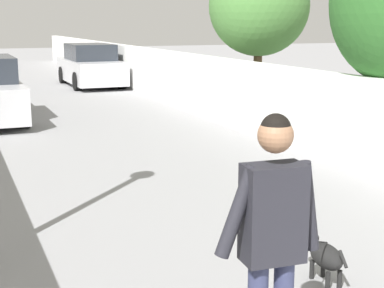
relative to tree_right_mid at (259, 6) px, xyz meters
The scene contains 6 objects.
ground_plane 5.25m from the tree_right_mid, 77.14° to the left, with size 80.00×80.00×0.00m, color gray.
fence_right 2.48m from the tree_right_mid, 131.02° to the left, with size 48.00×0.30×1.50m, color white.
tree_right_mid is the anchor object (origin of this frame).
person_skateboarder 11.47m from the tree_right_mid, 151.72° to the left, with size 0.25×0.71×1.74m.
dog 10.02m from the tree_right_mid, 154.92° to the left, with size 1.53×1.40×1.06m.
car_far 9.05m from the tree_right_mid, 15.09° to the left, with size 4.36×1.80×1.54m.
Camera 1 is at (0.01, 2.78, 2.36)m, focal length 54.89 mm.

